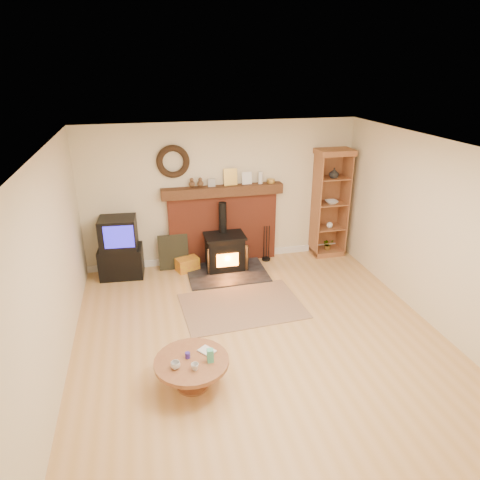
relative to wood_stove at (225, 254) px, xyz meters
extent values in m
plane|color=tan|center=(0.05, -2.27, -0.32)|extent=(5.50, 5.50, 0.00)
cube|color=beige|center=(0.05, 0.48, 0.98)|extent=(5.00, 0.02, 2.60)
cube|color=beige|center=(0.05, -5.02, 0.98)|extent=(5.00, 0.02, 2.60)
cube|color=beige|center=(-2.45, -2.27, 0.98)|extent=(0.02, 5.50, 2.60)
cube|color=beige|center=(2.55, -2.27, 0.98)|extent=(0.02, 5.50, 2.60)
cube|color=white|center=(0.05, -2.27, 2.28)|extent=(5.00, 5.50, 0.02)
cube|color=white|center=(0.05, 0.46, -0.26)|extent=(5.00, 0.04, 0.12)
torus|color=black|center=(-0.80, 0.42, 1.63)|extent=(0.57, 0.11, 0.57)
cube|color=brown|center=(0.05, 0.41, 0.33)|extent=(2.00, 0.15, 1.30)
cube|color=#392012|center=(0.05, 0.37, 1.07)|extent=(2.20, 0.22, 0.18)
cube|color=#999999|center=(-0.15, 0.38, 1.23)|extent=(0.13, 0.05, 0.14)
cube|color=gold|center=(0.20, 0.40, 1.31)|extent=(0.24, 0.06, 0.30)
cube|color=white|center=(0.50, 0.40, 1.27)|extent=(0.18, 0.05, 0.22)
cylinder|color=white|center=(0.75, 0.38, 1.27)|extent=(0.08, 0.08, 0.22)
cylinder|color=gold|center=(0.95, 0.38, 1.19)|extent=(0.14, 0.14, 0.07)
cube|color=black|center=(0.00, -0.17, -0.31)|extent=(1.40, 1.00, 0.03)
cube|color=black|center=(0.00, 0.03, 0.01)|extent=(0.65, 0.47, 0.60)
cube|color=black|center=(0.00, 0.03, 0.33)|extent=(0.72, 0.51, 0.04)
cylinder|color=black|center=(0.00, 0.18, 0.63)|extent=(0.14, 0.14, 0.56)
cube|color=orange|center=(0.00, -0.21, -0.03)|extent=(0.39, 0.02, 0.24)
cube|color=black|center=(-0.30, -0.15, -0.02)|extent=(0.16, 0.21, 0.48)
cube|color=black|center=(0.30, -0.15, -0.02)|extent=(0.16, 0.21, 0.48)
cube|color=brown|center=(0.00, -1.31, -0.32)|extent=(1.90, 1.36, 0.01)
cube|color=black|center=(-1.83, 0.20, -0.05)|extent=(0.78, 0.57, 0.54)
cube|color=black|center=(-1.83, 0.20, 0.49)|extent=(0.65, 0.56, 0.54)
cube|color=#2119C5|center=(-1.81, -0.06, 0.52)|extent=(0.49, 0.05, 0.39)
cube|color=brown|center=(2.10, 0.26, -0.27)|extent=(0.60, 0.44, 0.10)
cube|color=brown|center=(2.10, 0.47, 0.69)|extent=(0.60, 0.02, 1.92)
cube|color=brown|center=(1.81, 0.26, 0.69)|extent=(0.02, 0.44, 1.92)
cube|color=brown|center=(2.40, 0.26, 0.69)|extent=(0.02, 0.44, 1.92)
cube|color=brown|center=(2.10, 0.26, 1.70)|extent=(0.66, 0.48, 0.10)
cube|color=brown|center=(2.10, 0.26, 0.22)|extent=(0.56, 0.40, 0.02)
cube|color=brown|center=(2.10, 0.26, 0.72)|extent=(0.56, 0.40, 0.02)
cube|color=brown|center=(2.10, 0.26, 1.21)|extent=(0.56, 0.40, 0.02)
imported|color=white|center=(2.10, 0.21, 1.32)|extent=(0.18, 0.18, 0.19)
imported|color=white|center=(2.10, 0.21, 0.76)|extent=(0.24, 0.24, 0.06)
sphere|color=white|center=(2.10, 0.21, 0.29)|extent=(0.12, 0.12, 0.12)
imported|color=#4EB291|center=(2.10, 0.21, -0.11)|extent=(0.21, 0.18, 0.23)
cube|color=yellow|center=(-0.68, 0.13, -0.20)|extent=(0.45, 0.36, 0.24)
cube|color=black|center=(-0.90, 0.28, 0.00)|extent=(0.54, 0.14, 0.64)
cylinder|color=black|center=(0.85, 0.23, -0.30)|extent=(0.16, 0.16, 0.04)
cylinder|color=black|center=(0.80, 0.23, 0.03)|extent=(0.02, 0.02, 0.70)
cylinder|color=black|center=(0.85, 0.23, 0.03)|extent=(0.02, 0.02, 0.70)
cylinder|color=black|center=(0.90, 0.23, 0.03)|extent=(0.02, 0.02, 0.70)
cylinder|color=brown|center=(-0.98, -2.91, -0.31)|extent=(0.38, 0.38, 0.03)
cylinder|color=brown|center=(-0.98, -2.91, -0.15)|extent=(0.14, 0.14, 0.29)
cylinder|color=brown|center=(-0.98, -2.91, 0.02)|extent=(0.86, 0.86, 0.05)
imported|color=white|center=(-1.17, -3.01, 0.09)|extent=(0.11, 0.11, 0.08)
imported|color=white|center=(-0.96, -3.09, 0.09)|extent=(0.09, 0.09, 0.08)
imported|color=#4C331E|center=(-0.84, -2.84, 0.05)|extent=(0.14, 0.19, 0.02)
cylinder|color=#342288|center=(-1.02, -2.86, 0.08)|extent=(0.06, 0.06, 0.07)
cube|color=#4EB291|center=(-0.77, -2.98, 0.13)|extent=(0.07, 0.07, 0.16)
camera|label=1|loc=(-1.36, -6.92, 3.18)|focal=32.00mm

